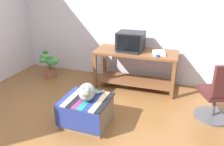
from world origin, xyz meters
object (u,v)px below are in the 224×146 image
ottoman_with_blanket (87,111)px  stapler (157,55)px  desk (136,63)px  potted_plant (50,65)px  tv_monitor (131,41)px  keyboard (128,52)px  book (159,53)px  office_chair (218,96)px  cat (87,92)px

ottoman_with_blanket → stapler: size_ratio=5.88×
desk → potted_plant: size_ratio=2.68×
tv_monitor → potted_plant: (-1.66, -0.18, -0.60)m
desk → keyboard: size_ratio=3.75×
desk → book: size_ratio=5.30×
keyboard → book: book is taller
keyboard → office_chair: office_chair is taller
tv_monitor → keyboard: (0.01, -0.19, -0.15)m
book → stapler: bearing=-108.7°
cat → stapler: size_ratio=4.20×
cat → stapler: 1.43m
book → ottoman_with_blanket: book is taller
ottoman_with_blanket → stapler: bearing=58.6°
ottoman_with_blanket → potted_plant: 1.92m
ottoman_with_blanket → stapler: stapler is taller
desk → stapler: size_ratio=13.63×
tv_monitor → desk: bearing=-24.7°
tv_monitor → potted_plant: tv_monitor is taller
ottoman_with_blanket → stapler: (0.74, 1.21, 0.53)m
office_chair → stapler: size_ratio=8.09×
desk → potted_plant: bearing=-177.4°
tv_monitor → ottoman_with_blanket: (-0.22, -1.45, -0.67)m
keyboard → book: size_ratio=1.41×
book → stapler: same height
desk → ottoman_with_blanket: bearing=-105.5°
ottoman_with_blanket → office_chair: size_ratio=0.73×
desk → tv_monitor: (-0.12, 0.05, 0.39)m
keyboard → ottoman_with_blanket: size_ratio=0.62×
book → office_chair: office_chair is taller
potted_plant → office_chair: 3.20m
tv_monitor → ottoman_with_blanket: bearing=-100.3°
desk → keyboard: keyboard is taller
ottoman_with_blanket → cat: (0.02, 0.00, 0.31)m
tv_monitor → keyboard: size_ratio=1.22×
tv_monitor → cat: 1.50m
stapler → book: bearing=41.9°
office_chair → potted_plant: bearing=-34.4°
tv_monitor → cat: bearing=-99.7°
potted_plant → office_chair: (3.16, -0.54, 0.11)m
desk → ottoman_with_blanket: (-0.34, -1.39, -0.29)m
potted_plant → book: bearing=2.6°
tv_monitor → office_chair: size_ratio=0.55×
keyboard → ottoman_with_blanket: bearing=-98.6°
tv_monitor → cat: size_ratio=1.06×
ottoman_with_blanket → potted_plant: potted_plant is taller
desk → stapler: (0.40, -0.18, 0.25)m
keyboard → desk: bearing=54.4°
keyboard → cat: bearing=-97.9°
office_chair → book: bearing=-58.2°
tv_monitor → stapler: size_ratio=4.45×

